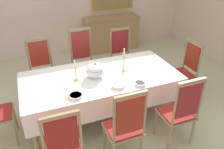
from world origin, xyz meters
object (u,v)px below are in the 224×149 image
candlestick_west (76,73)px  bowl_near_right (76,96)px  chair_south_c (180,111)px  chair_north_c (122,56)px  dining_table (101,80)px  candlestick_east (124,62)px  bowl_near_left (119,85)px  sideboard (112,33)px  chair_head_east (184,70)px  spoon_secondary (66,97)px  chair_north_b (83,60)px  bowl_far_left (140,83)px  chair_south_a (62,144)px  chair_north_a (42,69)px  spoon_primary (126,84)px  soup_tureen (95,70)px  chair_south_b (125,126)px

candlestick_west → bowl_near_right: candlestick_west is taller
chair_south_c → chair_north_c: (0.00, 1.94, -0.01)m
dining_table → chair_south_c: 1.26m
candlestick_east → bowl_near_left: candlestick_east is taller
candlestick_east → bowl_near_right: (-0.88, -0.42, -0.14)m
chair_north_c → candlestick_west: (-1.17, -0.97, 0.34)m
chair_south_c → sideboard: bearing=83.3°
chair_head_east → spoon_secondary: (-2.21, -0.39, 0.23)m
chair_north_b → spoon_secondary: (-0.60, -1.36, 0.19)m
chair_south_c → sideboard: (0.42, 3.56, -0.12)m
chair_north_c → bowl_far_left: size_ratio=6.50×
chair_south_a → chair_north_a: chair_north_a is taller
candlestick_east → spoon_primary: 0.42m
spoon_primary → chair_north_a: bearing=117.8°
chair_north_b → chair_north_c: bearing=179.6°
chair_north_a → spoon_secondary: (0.18, -1.36, 0.22)m
chair_north_a → chair_south_c: chair_south_c is taller
chair_north_b → bowl_far_left: chair_north_b is taller
bowl_near_right → chair_head_east: bearing=11.3°
chair_south_c → bowl_near_left: bearing=138.7°
spoon_primary → candlestick_west: bearing=139.8°
soup_tureen → chair_head_east: bearing=0.0°
chair_north_a → chair_north_c: bearing=180.0°
dining_table → candlestick_east: candlestick_east is taller
dining_table → soup_tureen: soup_tureen is taller
chair_south_b → chair_south_c: bearing=0.0°
sideboard → spoon_secondary: bearing=58.6°
chair_north_a → chair_south_a: bearing=90.0°
bowl_far_left → chair_north_c: bearing=76.2°
chair_north_a → chair_head_east: chair_north_a is taller
bowl_far_left → dining_table: bearing=133.9°
chair_north_c → bowl_near_right: size_ratio=5.71×
soup_tureen → spoon_secondary: soup_tureen is taller
chair_south_a → candlestick_west: candlestick_west is taller
chair_north_a → chair_head_east: size_ratio=1.03×
chair_south_a → sideboard: size_ratio=0.76×
chair_south_c → spoon_primary: chair_south_c is taller
soup_tureen → bowl_near_right: soup_tureen is taller
chair_north_a → chair_south_b: chair_south_b is taller
chair_north_c → candlestick_east: (-0.40, -0.97, 0.37)m
chair_south_b → candlestick_west: chair_south_b is taller
candlestick_west → bowl_far_left: 0.95m
chair_north_b → chair_south_b: bearing=90.0°
spoon_primary → spoon_secondary: 0.88m
chair_north_a → chair_north_b: bearing=-179.6°
dining_table → chair_head_east: (1.59, 0.00, -0.15)m
chair_south_b → spoon_primary: (0.28, 0.60, 0.21)m
sideboard → bowl_far_left: bearing=75.9°
soup_tureen → spoon_secondary: 0.67m
chair_south_b → chair_north_c: bearing=67.2°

